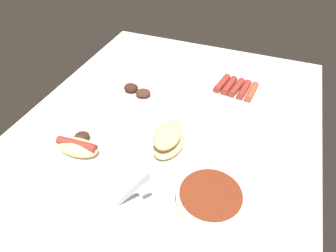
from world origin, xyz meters
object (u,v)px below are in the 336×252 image
at_px(plate_grilled_meat, 141,93).
at_px(bowl_coleslaw, 116,219).
at_px(bowl_chili, 210,198).
at_px(bread_stack, 169,140).
at_px(plate_sausages, 236,90).
at_px(plate_hotdog_assembled, 79,150).

distance_m(plate_grilled_meat, bowl_coleslaw, 0.50).
height_order(plate_grilled_meat, bowl_chili, same).
distance_m(bread_stack, bowl_coleslaw, 0.27).
bearing_deg(bowl_chili, plate_grilled_meat, 44.72).
bearing_deg(bowl_coleslaw, plate_grilled_meat, 18.66).
xyz_separation_m(plate_sausages, bowl_chili, (-0.48, -0.03, 0.01)).
distance_m(bowl_chili, bowl_coleslaw, 0.22).
relative_size(plate_grilled_meat, plate_sausages, 0.88).
bearing_deg(plate_hotdog_assembled, bowl_coleslaw, -127.52).
height_order(plate_grilled_meat, bowl_coleslaw, bowl_coleslaw).
height_order(plate_sausages, bowl_coleslaw, bowl_coleslaw).
relative_size(plate_hotdog_assembled, plate_grilled_meat, 1.23).
height_order(plate_hotdog_assembled, bowl_coleslaw, bowl_coleslaw).
distance_m(plate_sausages, bowl_coleslaw, 0.63).
xyz_separation_m(plate_sausages, bowl_coleslaw, (-0.61, 0.15, 0.02)).
height_order(bread_stack, plate_grilled_meat, bread_stack).
xyz_separation_m(plate_hotdog_assembled, plate_grilled_meat, (0.32, -0.04, -0.01)).
height_order(plate_hotdog_assembled, plate_grilled_meat, plate_hotdog_assembled).
height_order(bread_stack, bowl_coleslaw, bowl_coleslaw).
bearing_deg(plate_grilled_meat, plate_sausages, -65.93).
bearing_deg(bowl_chili, plate_hotdog_assembled, 86.32).
relative_size(bowl_chili, bowl_coleslaw, 1.10).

